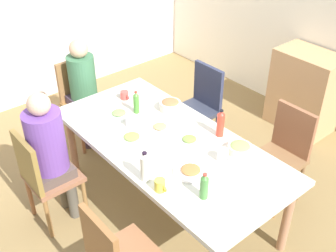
{
  "coord_description": "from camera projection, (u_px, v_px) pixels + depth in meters",
  "views": [
    {
      "loc": [
        2.09,
        -1.75,
        2.7
      ],
      "look_at": [
        0.0,
        0.0,
        0.87
      ],
      "focal_mm": 44.53,
      "sensor_mm": 36.0,
      "label": 1
    }
  ],
  "objects": [
    {
      "name": "ground_plane",
      "position": [
        168.0,
        206.0,
        3.77
      ],
      "size": [
        6.12,
        6.12,
        0.0
      ],
      "primitive_type": "plane",
      "color": "olive"
    },
    {
      "name": "dining_table",
      "position": [
        168.0,
        148.0,
        3.4
      ],
      "size": [
        2.09,
        0.99,
        0.72
      ],
      "color": "silver",
      "rests_on": "ground_plane"
    },
    {
      "name": "chair_0",
      "position": [
        81.0,
        97.0,
        4.39
      ],
      "size": [
        0.4,
        0.4,
        0.9
      ],
      "color": "olive",
      "rests_on": "ground_plane"
    },
    {
      "name": "person_0",
      "position": [
        84.0,
        85.0,
        4.23
      ],
      "size": [
        0.3,
        0.3,
        1.18
      ],
      "color": "#414444",
      "rests_on": "ground_plane"
    },
    {
      "name": "chair_1",
      "position": [
        200.0,
        103.0,
        4.28
      ],
      "size": [
        0.4,
        0.4,
        0.9
      ],
      "color": "#2E3344",
      "rests_on": "ground_plane"
    },
    {
      "name": "chair_2",
      "position": [
        43.0,
        175.0,
        3.35
      ],
      "size": [
        0.4,
        0.4,
        0.9
      ],
      "color": "#8E5B41",
      "rests_on": "ground_plane"
    },
    {
      "name": "person_2",
      "position": [
        49.0,
        149.0,
        3.28
      ],
      "size": [
        0.3,
        0.3,
        1.23
      ],
      "color": "brown",
      "rests_on": "ground_plane"
    },
    {
      "name": "chair_3",
      "position": [
        284.0,
        150.0,
        3.62
      ],
      "size": [
        0.4,
        0.4,
        0.9
      ],
      "color": "brown",
      "rests_on": "ground_plane"
    },
    {
      "name": "plate_0",
      "position": [
        191.0,
        171.0,
        3.04
      ],
      "size": [
        0.26,
        0.26,
        0.04
      ],
      "color": "white",
      "rests_on": "dining_table"
    },
    {
      "name": "plate_1",
      "position": [
        160.0,
        128.0,
        3.5
      ],
      "size": [
        0.21,
        0.21,
        0.04
      ],
      "color": "white",
      "rests_on": "dining_table"
    },
    {
      "name": "plate_2",
      "position": [
        132.0,
        138.0,
        3.38
      ],
      "size": [
        0.24,
        0.24,
        0.04
      ],
      "color": "silver",
      "rests_on": "dining_table"
    },
    {
      "name": "plate_3",
      "position": [
        189.0,
        140.0,
        3.35
      ],
      "size": [
        0.21,
        0.21,
        0.04
      ],
      "color": "silver",
      "rests_on": "dining_table"
    },
    {
      "name": "plate_4",
      "position": [
        119.0,
        114.0,
        3.68
      ],
      "size": [
        0.23,
        0.23,
        0.04
      ],
      "color": "white",
      "rests_on": "dining_table"
    },
    {
      "name": "bowl_0",
      "position": [
        240.0,
        148.0,
        3.22
      ],
      "size": [
        0.19,
        0.19,
        0.08
      ],
      "color": "beige",
      "rests_on": "dining_table"
    },
    {
      "name": "bowl_1",
      "position": [
        170.0,
        105.0,
        3.74
      ],
      "size": [
        0.19,
        0.19,
        0.1
      ],
      "color": "beige",
      "rests_on": "dining_table"
    },
    {
      "name": "cup_0",
      "position": [
        160.0,
        185.0,
        2.86
      ],
      "size": [
        0.11,
        0.08,
        0.09
      ],
      "color": "yellow",
      "rests_on": "dining_table"
    },
    {
      "name": "cup_1",
      "position": [
        223.0,
        155.0,
        3.14
      ],
      "size": [
        0.12,
        0.09,
        0.09
      ],
      "color": "white",
      "rests_on": "dining_table"
    },
    {
      "name": "cup_2",
      "position": [
        131.0,
        121.0,
        3.53
      ],
      "size": [
        0.12,
        0.09,
        0.09
      ],
      "color": "white",
      "rests_on": "dining_table"
    },
    {
      "name": "cup_3",
      "position": [
        125.0,
        95.0,
        3.91
      ],
      "size": [
        0.11,
        0.07,
        0.08
      ],
      "color": "#D34C45",
      "rests_on": "dining_table"
    },
    {
      "name": "bottle_0",
      "position": [
        204.0,
        186.0,
        2.77
      ],
      "size": [
        0.06,
        0.06,
        0.21
      ],
      "color": "#48853E",
      "rests_on": "dining_table"
    },
    {
      "name": "bottle_1",
      "position": [
        220.0,
        124.0,
        3.37
      ],
      "size": [
        0.06,
        0.06,
        0.24
      ],
      "color": "red",
      "rests_on": "dining_table"
    },
    {
      "name": "bottle_2",
      "position": [
        145.0,
        167.0,
        2.91
      ],
      "size": [
        0.07,
        0.07,
        0.25
      ],
      "color": "silver",
      "rests_on": "dining_table"
    },
    {
      "name": "bottle_3",
      "position": [
        136.0,
        103.0,
        3.67
      ],
      "size": [
        0.05,
        0.05,
        0.22
      ],
      "color": "#43822E",
      "rests_on": "dining_table"
    },
    {
      "name": "side_cabinet",
      "position": [
        305.0,
        91.0,
        4.62
      ],
      "size": [
        0.7,
        0.44,
        0.9
      ],
      "primitive_type": "cube",
      "color": "tan",
      "rests_on": "ground_plane"
    }
  ]
}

